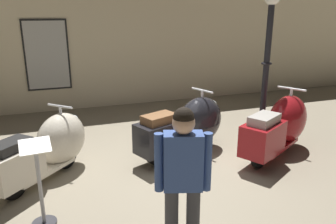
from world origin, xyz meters
TOP-DOWN VIEW (x-y plane):
  - ground_plane at (0.00, 0.00)m, footprint 60.00×60.00m
  - showroom_back_wall at (-0.15, 4.17)m, footprint 18.00×0.63m
  - scooter_0 at (-1.68, 0.56)m, footprint 1.51×1.52m
  - scooter_1 at (0.56, 0.70)m, footprint 1.81×1.12m
  - scooter_2 at (2.02, 0.17)m, footprint 1.81×1.33m
  - lamppost at (2.18, 0.93)m, footprint 0.29×0.29m
  - visitor_0 at (-0.48, -1.64)m, footprint 0.51×0.32m
  - info_stanchion at (-1.78, -0.62)m, footprint 0.34×0.28m

SIDE VIEW (x-z plane):
  - ground_plane at x=0.00m, z-range 0.00..0.00m
  - info_stanchion at x=-1.78m, z-range -0.09..0.94m
  - scooter_0 at x=-1.68m, z-range -0.04..0.98m
  - scooter_1 at x=0.56m, z-range -0.05..1.02m
  - scooter_2 at x=2.02m, z-range -0.05..1.05m
  - visitor_0 at x=-0.48m, z-range 0.12..1.68m
  - lamppost at x=2.18m, z-range 0.15..2.87m
  - showroom_back_wall at x=-0.15m, z-range 0.00..3.66m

